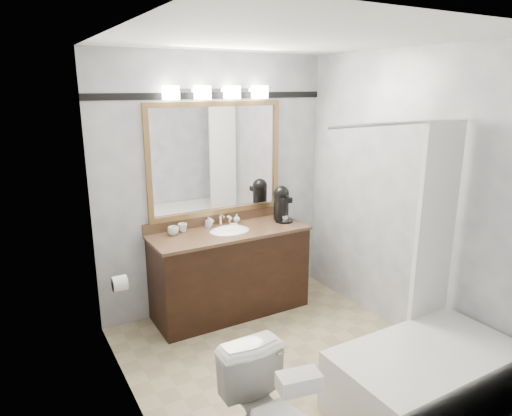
% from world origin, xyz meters
% --- Properties ---
extents(room, '(2.42, 2.62, 2.52)m').
position_xyz_m(room, '(0.00, 0.00, 1.25)').
color(room, tan).
rests_on(room, ground).
extents(vanity, '(1.53, 0.58, 0.97)m').
position_xyz_m(vanity, '(0.00, 1.02, 0.44)').
color(vanity, black).
rests_on(vanity, ground).
extents(mirror, '(1.40, 0.04, 1.10)m').
position_xyz_m(mirror, '(0.00, 1.28, 1.50)').
color(mirror, '#997445').
rests_on(mirror, room).
extents(vanity_light_bar, '(1.02, 0.14, 0.12)m').
position_xyz_m(vanity_light_bar, '(0.00, 1.23, 2.13)').
color(vanity_light_bar, silver).
rests_on(vanity_light_bar, room).
extents(accent_stripe, '(2.40, 0.01, 0.06)m').
position_xyz_m(accent_stripe, '(0.00, 1.29, 2.10)').
color(accent_stripe, black).
rests_on(accent_stripe, room).
extents(bathtub, '(1.30, 0.75, 1.96)m').
position_xyz_m(bathtub, '(0.55, -0.90, 0.28)').
color(bathtub, white).
rests_on(bathtub, ground).
extents(tp_roll, '(0.11, 0.12, 0.12)m').
position_xyz_m(tp_roll, '(-1.14, 0.66, 0.70)').
color(tp_roll, white).
rests_on(tp_roll, room).
extents(tissue_box, '(0.23, 0.16, 0.09)m').
position_xyz_m(tissue_box, '(-0.69, -1.12, 0.77)').
color(tissue_box, white).
rests_on(tissue_box, toilet).
extents(coffee_maker, '(0.19, 0.24, 0.36)m').
position_xyz_m(coffee_maker, '(0.62, 1.06, 1.04)').
color(coffee_maker, black).
rests_on(coffee_maker, vanity).
extents(cup_left, '(0.13, 0.13, 0.08)m').
position_xyz_m(cup_left, '(-0.51, 1.16, 0.89)').
color(cup_left, white).
rests_on(cup_left, vanity).
extents(cup_right, '(0.11, 0.11, 0.08)m').
position_xyz_m(cup_right, '(-0.40, 1.21, 0.89)').
color(cup_right, white).
rests_on(cup_right, vanity).
extents(soap_bottle_a, '(0.06, 0.06, 0.10)m').
position_xyz_m(soap_bottle_a, '(-0.13, 1.22, 0.90)').
color(soap_bottle_a, white).
rests_on(soap_bottle_a, vanity).
extents(soap_bottle_b, '(0.07, 0.07, 0.09)m').
position_xyz_m(soap_bottle_b, '(0.18, 1.22, 0.89)').
color(soap_bottle_b, white).
rests_on(soap_bottle_b, vanity).
extents(soap_bar, '(0.08, 0.06, 0.02)m').
position_xyz_m(soap_bar, '(0.10, 1.13, 0.86)').
color(soap_bar, beige).
rests_on(soap_bar, vanity).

